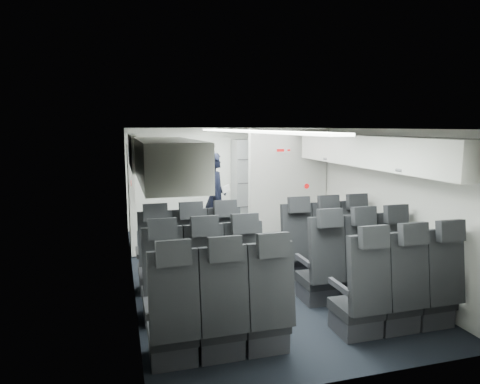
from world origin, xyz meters
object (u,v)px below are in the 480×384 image
seat_row_front (258,254)px  flight_attendant (215,199)px  seat_row_rear (315,305)px  carry_on_bag (152,156)px  boarding_door (132,197)px  seat_row_mid (282,275)px  galley_unit (253,184)px

seat_row_front → flight_attendant: 2.13m
seat_row_front → flight_attendant: flight_attendant is taller
seat_row_front → seat_row_rear: same height
seat_row_front → seat_row_rear: size_ratio=1.00×
carry_on_bag → boarding_door: bearing=98.1°
seat_row_rear → boarding_door: 4.25m
seat_row_front → seat_row_mid: same height
seat_row_mid → flight_attendant: size_ratio=1.94×
seat_row_front → boarding_door: (-1.64, 2.09, 0.55)m
flight_attendant → seat_row_mid: bearing=-161.7°
galley_unit → flight_attendant: (-1.10, -1.17, -0.09)m
flight_attendant → carry_on_bag: carry_on_bag is taller
seat_row_front → flight_attendant: size_ratio=1.94×
seat_row_mid → seat_row_rear: same height
flight_attendant → galley_unit: bearing=-27.6°
seat_row_front → seat_row_rear: bearing=-90.0°
seat_row_mid → boarding_door: (-1.64, 2.99, 0.55)m
seat_row_rear → carry_on_bag: (-1.40, 2.01, 1.39)m
seat_row_front → boarding_door: 2.71m
flight_attendant → seat_row_front: bearing=-160.4°
seat_row_rear → carry_on_bag: carry_on_bag is taller
boarding_door → carry_on_bag: 2.07m
seat_row_front → galley_unit: (0.95, 3.25, 0.55)m
seat_row_mid → flight_attendant: bearing=92.8°
seat_row_front → flight_attendant: (-0.15, 2.08, 0.45)m
seat_row_mid → flight_attendant: (-0.15, 2.98, 0.45)m
seat_row_mid → carry_on_bag: 2.27m
galley_unit → carry_on_bag: (-2.35, -3.04, 0.84)m
boarding_door → flight_attendant: bearing=-0.2°
seat_row_front → carry_on_bag: (-1.40, 0.21, 1.39)m
galley_unit → boarding_door: bearing=-155.7°
seat_row_mid → boarding_door: boarding_door is taller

